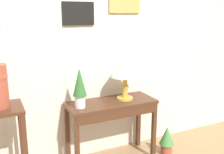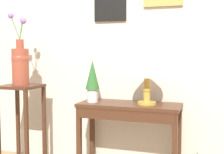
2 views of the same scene
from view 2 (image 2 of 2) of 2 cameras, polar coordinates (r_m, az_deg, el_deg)
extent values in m
cube|color=beige|center=(3.34, 3.31, 7.36)|extent=(9.00, 0.10, 2.80)
cube|color=black|center=(3.36, -0.33, 12.36)|extent=(0.35, 0.02, 0.25)
cube|color=#638B53|center=(3.36, -0.36, 12.37)|extent=(0.28, 0.01, 0.20)
cube|color=#472819|center=(3.08, 3.25, -5.19)|extent=(1.01, 0.41, 0.03)
cube|color=#472819|center=(2.91, 2.28, -7.10)|extent=(0.94, 0.03, 0.10)
cube|color=#472819|center=(3.16, -6.07, -11.79)|extent=(0.05, 0.04, 0.70)
cube|color=#472819|center=(2.91, 11.50, -13.29)|extent=(0.04, 0.04, 0.70)
cube|color=#472819|center=(3.46, -3.66, -10.28)|extent=(0.05, 0.04, 0.70)
cube|color=#472819|center=(3.24, 12.25, -11.43)|extent=(0.04, 0.04, 0.70)
cylinder|color=gold|center=(3.03, 6.41, -4.79)|extent=(0.18, 0.18, 0.02)
cylinder|color=gold|center=(3.02, 6.42, -3.42)|extent=(0.06, 0.06, 0.12)
sphere|color=gold|center=(3.01, 6.43, -2.27)|extent=(0.08, 0.08, 0.08)
cylinder|color=gold|center=(3.01, 6.44, -1.12)|extent=(0.05, 0.05, 0.12)
cone|color=beige|center=(2.99, 6.48, 2.18)|extent=(0.32, 0.32, 0.22)
cylinder|color=silver|center=(3.15, -3.60, -3.44)|extent=(0.11, 0.11, 0.13)
cone|color=#2D662D|center=(3.12, -3.62, 0.42)|extent=(0.14, 0.14, 0.29)
cube|color=#472819|center=(3.41, -16.43, -1.66)|extent=(0.39, 0.39, 0.03)
cube|color=#472819|center=(3.25, -15.49, -9.68)|extent=(0.03, 0.03, 0.83)
cube|color=#472819|center=(3.71, -16.94, -7.91)|extent=(0.04, 0.04, 0.83)
cube|color=#472819|center=(3.53, -12.38, -8.47)|extent=(0.03, 0.04, 0.83)
cylinder|color=#9E4733|center=(3.39, -16.51, 1.80)|extent=(0.18, 0.18, 0.38)
sphere|color=#9E4733|center=(3.39, -16.55, 3.23)|extent=(0.19, 0.19, 0.19)
cylinder|color=#9E4733|center=(3.39, -16.61, 5.85)|extent=(0.08, 0.08, 0.10)
cylinder|color=#387A38|center=(3.42, -16.44, 8.44)|extent=(0.01, 0.06, 0.22)
sphere|color=#996BC1|center=(3.45, -16.26, 10.18)|extent=(0.04, 0.04, 0.04)
cylinder|color=#387A38|center=(3.39, -16.33, 8.29)|extent=(0.05, 0.02, 0.19)
sphere|color=#996BC1|center=(3.39, -16.03, 9.92)|extent=(0.07, 0.07, 0.07)
cylinder|color=#387A38|center=(3.39, -17.39, 8.68)|extent=(0.06, 0.08, 0.24)
sphere|color=#996BC1|center=(3.38, -18.16, 10.70)|extent=(0.06, 0.06, 0.06)
camera|label=1|loc=(2.07, -60.41, 14.63)|focal=41.66mm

